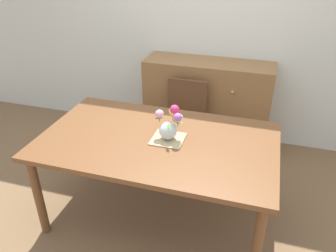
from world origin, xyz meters
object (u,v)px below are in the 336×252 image
(dining_table, at_px, (158,147))
(chair_far, at_px, (184,117))
(dresser, at_px, (207,104))
(flower_vase, at_px, (170,123))

(dining_table, height_order, chair_far, chair_far)
(dresser, bearing_deg, flower_vase, -92.51)
(flower_vase, bearing_deg, dining_table, -157.54)
(chair_far, xyz_separation_m, dresser, (0.15, 0.44, -0.02))
(chair_far, xyz_separation_m, flower_vase, (0.10, -0.86, 0.39))
(dining_table, distance_m, flower_vase, 0.23)
(chair_far, bearing_deg, dining_table, 90.48)
(chair_far, relative_size, dresser, 0.64)
(dining_table, xyz_separation_m, flower_vase, (0.09, 0.04, 0.21))
(dining_table, height_order, dresser, dresser)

